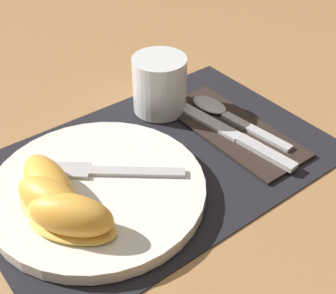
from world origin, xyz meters
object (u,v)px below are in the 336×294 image
object	(u,v)px
fork	(96,171)
citrus_wedge_0	(51,190)
spoon	(221,111)
knife	(230,133)
citrus_wedge_1	(52,203)
plate	(98,190)
citrus_wedge_2	(71,217)
juice_glass	(160,87)

from	to	relation	value
fork	citrus_wedge_0	xyz separation A→B (m)	(-0.06, -0.01, 0.01)
spoon	citrus_wedge_0	world-z (taller)	citrus_wedge_0
knife	citrus_wedge_1	size ratio (longest dim) A/B	2.12
fork	citrus_wedge_0	world-z (taller)	citrus_wedge_0
plate	knife	size ratio (longest dim) A/B	1.14
citrus_wedge_2	citrus_wedge_1	bearing A→B (deg)	101.90
plate	citrus_wedge_2	size ratio (longest dim) A/B	2.44
juice_glass	spoon	distance (m)	0.10
citrus_wedge_0	plate	bearing A→B (deg)	-8.02
citrus_wedge_1	citrus_wedge_2	world-z (taller)	same
knife	spoon	bearing A→B (deg)	60.45
plate	citrus_wedge_1	xyz separation A→B (m)	(-0.06, -0.01, 0.03)
citrus_wedge_0	knife	bearing A→B (deg)	-4.15
juice_glass	fork	distance (m)	0.18
plate	citrus_wedge_1	bearing A→B (deg)	-167.10
juice_glass	citrus_wedge_1	size ratio (longest dim) A/B	0.78
knife	citrus_wedge_0	world-z (taller)	citrus_wedge_0
juice_glass	citrus_wedge_1	xyz separation A→B (m)	(-0.23, -0.12, -0.00)
knife	juice_glass	bearing A→B (deg)	106.60
plate	spoon	bearing A→B (deg)	8.07
citrus_wedge_0	citrus_wedge_2	distance (m)	0.05
knife	citrus_wedge_0	bearing A→B (deg)	175.85
fork	citrus_wedge_2	distance (m)	0.09
citrus_wedge_0	citrus_wedge_2	xyz separation A→B (m)	(-0.00, -0.05, 0.00)
juice_glass	knife	world-z (taller)	juice_glass
juice_glass	citrus_wedge_0	world-z (taller)	juice_glass
spoon	fork	distance (m)	0.22
knife	fork	xyz separation A→B (m)	(-0.20, 0.03, 0.01)
spoon	citrus_wedge_1	bearing A→B (deg)	-170.89
plate	fork	distance (m)	0.02
spoon	fork	bearing A→B (deg)	-176.55
juice_glass	spoon	bearing A→B (deg)	-50.32
juice_glass	plate	bearing A→B (deg)	-148.67
juice_glass	knife	bearing A→B (deg)	-73.40
juice_glass	knife	size ratio (longest dim) A/B	0.37
plate	citrus_wedge_2	world-z (taller)	citrus_wedge_2
plate	spoon	world-z (taller)	plate
citrus_wedge_1	spoon	bearing A→B (deg)	9.11
plate	fork	size ratio (longest dim) A/B	1.64
plate	citrus_wedge_0	world-z (taller)	citrus_wedge_0
juice_glass	spoon	xyz separation A→B (m)	(0.06, -0.07, -0.03)
citrus_wedge_2	fork	bearing A→B (deg)	43.92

